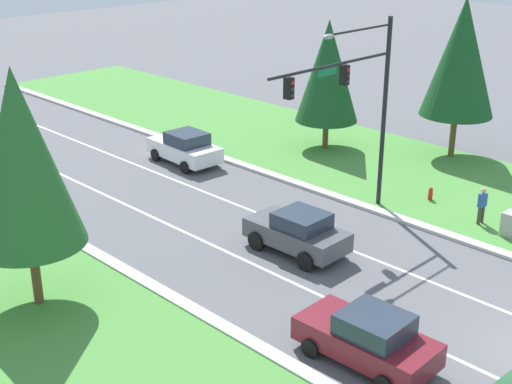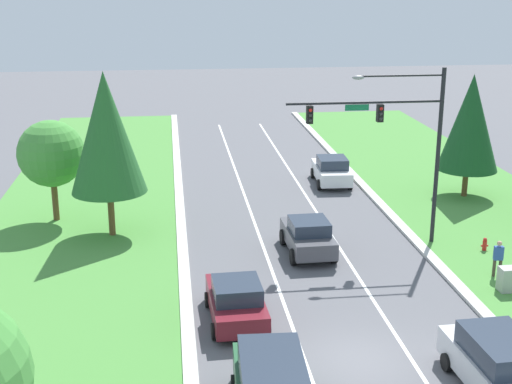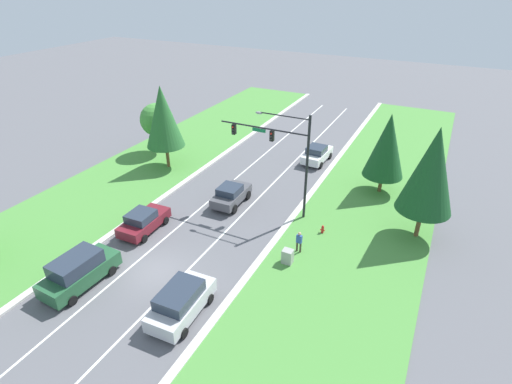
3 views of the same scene
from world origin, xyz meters
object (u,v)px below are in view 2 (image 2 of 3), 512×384
Objects in this scene: oak_near_left_tree at (51,154)px; conifer_mid_left_tree at (106,133)px; silver_suv at (498,364)px; graphite_sedan at (308,236)px; pedestrian at (498,258)px; utility_cabinet at (508,280)px; white_sedan at (332,170)px; conifer_near_right_tree at (470,123)px; traffic_signal_mast at (398,131)px; burgundy_sedan at (236,301)px; fire_hydrant at (485,245)px.

conifer_mid_left_tree is at bearing -40.61° from oak_near_left_tree.
silver_suv is at bearing -50.60° from conifer_mid_left_tree.
silver_suv is 1.10× the size of graphite_sedan.
utility_cabinet is at bearing 86.29° from pedestrian.
oak_near_left_tree is (-19.82, 9.91, 2.73)m from pedestrian.
graphite_sedan is 0.51× the size of conifer_mid_left_tree.
conifer_mid_left_tree is at bearing 152.12° from utility_cabinet.
silver_suv is at bearing -87.26° from white_sedan.
traffic_signal_mast is at bearing -133.14° from conifer_near_right_tree.
white_sedan is at bearing 64.72° from burgundy_sedan.
pedestrian is at bearing 80.82° from utility_cabinet.
burgundy_sedan is at bearing -174.03° from utility_cabinet.
conifer_mid_left_tree is (-16.49, 8.72, 4.71)m from utility_cabinet.
oak_near_left_tree is (-23.12, -1.50, -0.77)m from conifer_near_right_tree.
white_sedan is 17.05m from oak_near_left_tree.
silver_suv reaches higher than white_sedan.
traffic_signal_mast is 13.76m from conifer_mid_left_tree.
white_sedan is 2.60× the size of pedestrian.
white_sedan is at bearing 31.26° from conifer_mid_left_tree.
traffic_signal_mast reaches higher than white_sedan.
oak_near_left_tree is at bearing 149.85° from utility_cabinet.
conifer_mid_left_tree is at bearing 166.19° from fire_hydrant.
silver_suv is (-0.62, -12.76, -4.62)m from traffic_signal_mast.
conifer_near_right_tree is at bearing -24.39° from white_sedan.
utility_cabinet is (11.23, 1.17, -0.28)m from burgundy_sedan.
conifer_mid_left_tree reaches higher than oak_near_left_tree.
white_sedan is (7.64, 17.73, 0.04)m from burgundy_sedan.
utility_cabinet is 13.91m from conifer_near_right_tree.
pedestrian is (3.27, -4.40, -4.65)m from traffic_signal_mast.
white_sedan reaches higher than burgundy_sedan.
utility_cabinet is (3.04, -5.86, -5.05)m from traffic_signal_mast.
traffic_signal_mast is 1.17× the size of conifer_near_right_tree.
white_sedan reaches higher than graphite_sedan.
traffic_signal_mast is at bearing 38.69° from burgundy_sedan.
fire_hydrant is at bearing -106.65° from conifer_near_right_tree.
fire_hydrant is (4.60, -12.14, -0.52)m from white_sedan.
pedestrian is at bearing 10.99° from burgundy_sedan.
silver_suv reaches higher than graphite_sedan.
silver_suv is 12.62m from graphite_sedan.
utility_cabinet is at bearing -30.15° from oak_near_left_tree.
oak_near_left_tree is at bearing 121.70° from burgundy_sedan.
utility_cabinet is 0.20× the size of oak_near_left_tree.
traffic_signal_mast is 8.31m from utility_cabinet.
oak_near_left_tree is at bearing -159.13° from white_sedan.
silver_suv is 0.85× the size of oak_near_left_tree.
oak_near_left_tree is at bearing -176.28° from conifer_near_right_tree.
graphite_sedan is 8.94m from utility_cabinet.
silver_suv is 1.07× the size of burgundy_sedan.
conifer_near_right_tree is at bearing 33.97° from graphite_sedan.
traffic_signal_mast is 1.57× the size of oak_near_left_tree.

